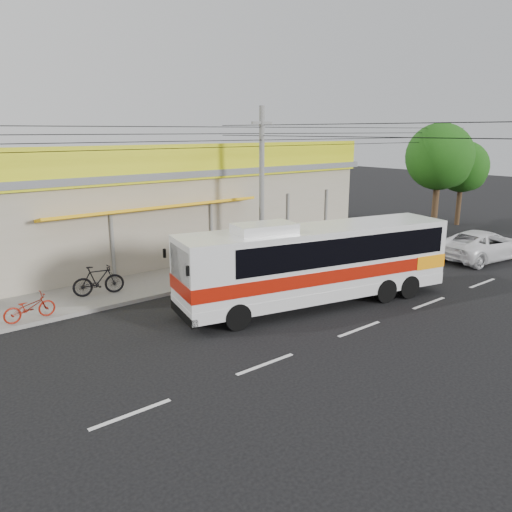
{
  "coord_description": "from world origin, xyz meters",
  "views": [
    {
      "loc": [
        -12.15,
        -12.18,
        6.29
      ],
      "look_at": [
        -0.7,
        2.0,
        1.69
      ],
      "focal_mm": 35.0,
      "sensor_mm": 36.0,
      "label": 1
    }
  ],
  "objects": [
    {
      "name": "storefront_building",
      "position": [
        -0.01,
        11.54,
        2.3
      ],
      "size": [
        22.6,
        9.2,
        5.7
      ],
      "color": "gray",
      "rests_on": "ground"
    },
    {
      "name": "tree_far",
      "position": [
        19.89,
        5.35,
        3.82
      ],
      "size": [
        3.41,
        3.41,
        5.65
      ],
      "color": "#342115",
      "rests_on": "ground"
    },
    {
      "name": "motorbike_dark",
      "position": [
        -5.39,
        5.8,
        0.73
      ],
      "size": [
        1.99,
        0.95,
        1.16
      ],
      "primitive_type": "imported",
      "rotation": [
        0.0,
        0.0,
        1.35
      ],
      "color": "black",
      "rests_on": "sidewalk"
    },
    {
      "name": "motorbike_red",
      "position": [
        -8.2,
        4.7,
        0.59
      ],
      "size": [
        1.69,
        0.66,
        0.88
      ],
      "primitive_type": "imported",
      "rotation": [
        0.0,
        0.0,
        1.62
      ],
      "color": "maroon",
      "rests_on": "sidewalk"
    },
    {
      "name": "tree_near",
      "position": [
        16.35,
        4.93,
        4.58
      ],
      "size": [
        4.08,
        4.08,
        6.77
      ],
      "color": "#342115",
      "rests_on": "ground"
    },
    {
      "name": "ground",
      "position": [
        0.0,
        0.0,
        0.0
      ],
      "size": [
        120.0,
        120.0,
        0.0
      ],
      "primitive_type": "plane",
      "color": "black",
      "rests_on": "ground"
    },
    {
      "name": "sidewalk",
      "position": [
        0.0,
        6.0,
        0.07
      ],
      "size": [
        30.0,
        3.2,
        0.15
      ],
      "primitive_type": "cube",
      "color": "slate",
      "rests_on": "ground"
    },
    {
      "name": "coach_bus",
      "position": [
        0.82,
        0.09,
        1.73
      ],
      "size": [
        10.7,
        4.46,
        3.22
      ],
      "rotation": [
        0.0,
        0.0,
        -0.22
      ],
      "color": "silver",
      "rests_on": "ground"
    },
    {
      "name": "lane_markings",
      "position": [
        0.0,
        -2.5,
        0.0
      ],
      "size": [
        50.0,
        0.12,
        0.01
      ],
      "primitive_type": null,
      "color": "silver",
      "rests_on": "ground"
    },
    {
      "name": "utility_pole",
      "position": [
        2.29,
        5.3,
        6.06
      ],
      "size": [
        34.0,
        14.0,
        7.35
      ],
      "color": "slate",
      "rests_on": "ground"
    },
    {
      "name": "white_car",
      "position": [
        11.93,
        -0.44,
        0.73
      ],
      "size": [
        5.52,
        3.09,
        1.46
      ],
      "primitive_type": "imported",
      "rotation": [
        0.0,
        0.0,
        1.44
      ],
      "color": "white",
      "rests_on": "ground"
    }
  ]
}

